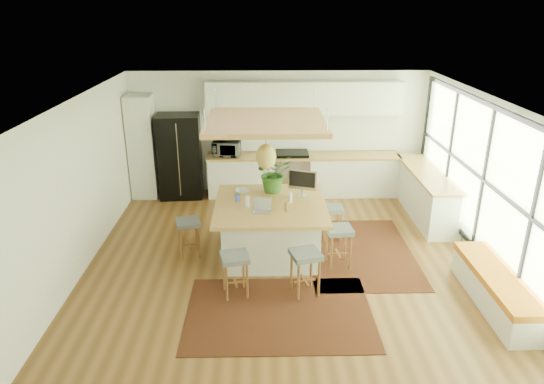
{
  "coord_description": "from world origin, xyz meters",
  "views": [
    {
      "loc": [
        -0.35,
        -7.1,
        4.07
      ],
      "look_at": [
        -0.2,
        0.5,
        1.1
      ],
      "focal_mm": 32.26,
      "sensor_mm": 36.0,
      "label": 1
    }
  ],
  "objects_px": {
    "stool_right_front": "(339,246)",
    "monitor": "(302,182)",
    "stool_near_right": "(305,273)",
    "stool_near_left": "(235,274)",
    "island": "(270,229)",
    "island_plant": "(274,177)",
    "laptop": "(262,205)",
    "microwave": "(226,147)",
    "stool_right_back": "(332,221)",
    "stool_left_side": "(189,236)",
    "fridge": "(180,156)"
  },
  "relations": [
    {
      "from": "stool_right_front",
      "to": "monitor",
      "type": "relative_size",
      "value": 1.36
    },
    {
      "from": "stool_near_right",
      "to": "stool_right_front",
      "type": "relative_size",
      "value": 1.02
    },
    {
      "from": "stool_near_left",
      "to": "stool_right_front",
      "type": "height_order",
      "value": "stool_right_front"
    },
    {
      "from": "island",
      "to": "island_plant",
      "type": "distance_m",
      "value": 0.93
    },
    {
      "from": "stool_right_front",
      "to": "island_plant",
      "type": "bearing_deg",
      "value": 135.45
    },
    {
      "from": "island_plant",
      "to": "monitor",
      "type": "bearing_deg",
      "value": -25.99
    },
    {
      "from": "stool_near_right",
      "to": "monitor",
      "type": "bearing_deg",
      "value": 87.66
    },
    {
      "from": "laptop",
      "to": "microwave",
      "type": "bearing_deg",
      "value": 114.13
    },
    {
      "from": "stool_right_front",
      "to": "microwave",
      "type": "bearing_deg",
      "value": 122.12
    },
    {
      "from": "stool_near_left",
      "to": "island_plant",
      "type": "xyz_separation_m",
      "value": [
        0.61,
        1.86,
        0.84
      ]
    },
    {
      "from": "stool_near_left",
      "to": "monitor",
      "type": "distance_m",
      "value": 2.12
    },
    {
      "from": "monitor",
      "to": "stool_near_left",
      "type": "bearing_deg",
      "value": -105.09
    },
    {
      "from": "microwave",
      "to": "island",
      "type": "bearing_deg",
      "value": -64.16
    },
    {
      "from": "monitor",
      "to": "stool_right_back",
      "type": "bearing_deg",
      "value": 36.15
    },
    {
      "from": "stool_right_back",
      "to": "laptop",
      "type": "xyz_separation_m",
      "value": [
        -1.27,
        -0.86,
        0.7
      ]
    },
    {
      "from": "stool_near_left",
      "to": "stool_left_side",
      "type": "height_order",
      "value": "stool_near_left"
    },
    {
      "from": "stool_near_left",
      "to": "stool_near_right",
      "type": "bearing_deg",
      "value": 0.59
    },
    {
      "from": "microwave",
      "to": "island_plant",
      "type": "relative_size",
      "value": 0.85
    },
    {
      "from": "stool_right_back",
      "to": "stool_right_front",
      "type": "bearing_deg",
      "value": -91.28
    },
    {
      "from": "fridge",
      "to": "stool_near_left",
      "type": "distance_m",
      "value": 4.3
    },
    {
      "from": "island",
      "to": "stool_left_side",
      "type": "bearing_deg",
      "value": -178.13
    },
    {
      "from": "stool_right_front",
      "to": "laptop",
      "type": "xyz_separation_m",
      "value": [
        -1.25,
        0.1,
        0.7
      ]
    },
    {
      "from": "fridge",
      "to": "island_plant",
      "type": "bearing_deg",
      "value": -50.93
    },
    {
      "from": "stool_near_left",
      "to": "stool_left_side",
      "type": "distance_m",
      "value": 1.5
    },
    {
      "from": "stool_left_side",
      "to": "laptop",
      "type": "distance_m",
      "value": 1.45
    },
    {
      "from": "monitor",
      "to": "island_plant",
      "type": "xyz_separation_m",
      "value": [
        -0.48,
        0.24,
        0.01
      ]
    },
    {
      "from": "island_plant",
      "to": "stool_right_back",
      "type": "bearing_deg",
      "value": -3.19
    },
    {
      "from": "fridge",
      "to": "monitor",
      "type": "distance_m",
      "value": 3.47
    },
    {
      "from": "stool_left_side",
      "to": "microwave",
      "type": "distance_m",
      "value": 2.95
    },
    {
      "from": "stool_left_side",
      "to": "monitor",
      "type": "xyz_separation_m",
      "value": [
        1.94,
        0.38,
        0.83
      ]
    },
    {
      "from": "fridge",
      "to": "stool_near_left",
      "type": "height_order",
      "value": "fridge"
    },
    {
      "from": "fridge",
      "to": "stool_right_back",
      "type": "bearing_deg",
      "value": -39.68
    },
    {
      "from": "stool_right_back",
      "to": "stool_left_side",
      "type": "bearing_deg",
      "value": -167.43
    },
    {
      "from": "stool_near_left",
      "to": "fridge",
      "type": "bearing_deg",
      "value": 109.04
    },
    {
      "from": "stool_near_left",
      "to": "microwave",
      "type": "distance_m",
      "value": 4.13
    },
    {
      "from": "microwave",
      "to": "stool_right_back",
      "type": "bearing_deg",
      "value": -40.21
    },
    {
      "from": "monitor",
      "to": "stool_right_front",
      "type": "bearing_deg",
      "value": -35.95
    },
    {
      "from": "stool_right_front",
      "to": "island_plant",
      "type": "xyz_separation_m",
      "value": [
        -1.04,
        1.02,
        0.84
      ]
    },
    {
      "from": "stool_right_front",
      "to": "stool_right_back",
      "type": "relative_size",
      "value": 1.07
    },
    {
      "from": "stool_left_side",
      "to": "island",
      "type": "bearing_deg",
      "value": 1.87
    },
    {
      "from": "laptop",
      "to": "island_plant",
      "type": "bearing_deg",
      "value": 87.15
    },
    {
      "from": "stool_right_back",
      "to": "island_plant",
      "type": "height_order",
      "value": "island_plant"
    },
    {
      "from": "microwave",
      "to": "laptop",
      "type": "bearing_deg",
      "value": -68.6
    },
    {
      "from": "laptop",
      "to": "monitor",
      "type": "relative_size",
      "value": 0.61
    },
    {
      "from": "fridge",
      "to": "island_plant",
      "type": "xyz_separation_m",
      "value": [
        2.0,
        -2.17,
        0.27
      ]
    },
    {
      "from": "stool_near_right",
      "to": "island_plant",
      "type": "distance_m",
      "value": 2.07
    },
    {
      "from": "stool_right_back",
      "to": "monitor",
      "type": "relative_size",
      "value": 1.26
    },
    {
      "from": "fridge",
      "to": "laptop",
      "type": "distance_m",
      "value": 3.57
    },
    {
      "from": "laptop",
      "to": "island_plant",
      "type": "xyz_separation_m",
      "value": [
        0.22,
        0.92,
        0.15
      ]
    },
    {
      "from": "stool_left_side",
      "to": "island_plant",
      "type": "height_order",
      "value": "island_plant"
    }
  ]
}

